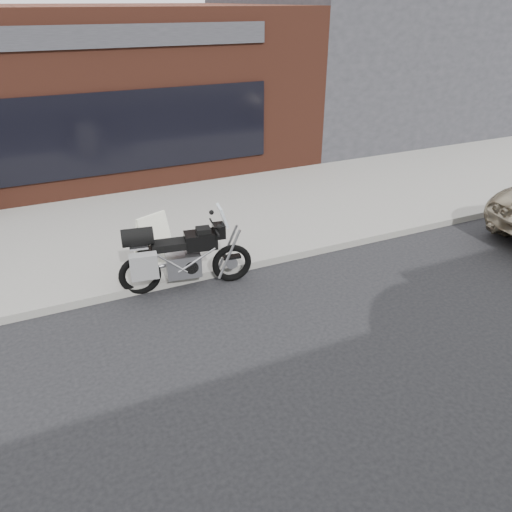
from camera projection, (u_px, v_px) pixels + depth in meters
name	position (u px, v px, depth m)	size (l,w,h in m)	color
ground	(355.00, 415.00, 6.27)	(120.00, 120.00, 0.00)	black
near_sidewalk	(185.00, 215.00, 11.88)	(44.00, 6.00, 0.15)	gray
storefront	(53.00, 84.00, 15.77)	(14.00, 10.07, 4.50)	#502519
neighbour_building	(367.00, 45.00, 19.91)	(10.00, 10.00, 6.00)	#2C2C31
motorcycle	(177.00, 257.00, 8.71)	(2.38, 0.80, 1.51)	black
sandwich_sign	(153.00, 239.00, 9.37)	(0.78, 0.75, 0.98)	white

